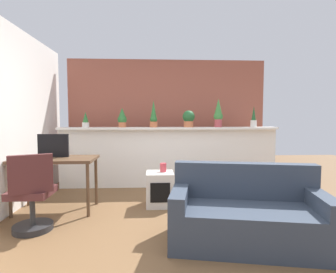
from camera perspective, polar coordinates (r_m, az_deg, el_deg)
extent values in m
plane|color=brown|center=(3.29, 2.29, -19.36)|extent=(12.00, 12.00, 0.00)
cube|color=white|center=(5.07, 0.20, -4.59)|extent=(4.06, 0.16, 1.09)
cube|color=white|center=(4.98, 0.22, 1.78)|extent=(4.06, 0.29, 0.04)
cube|color=#9E5442|center=(5.62, -0.15, 3.46)|extent=(4.06, 0.10, 2.50)
cylinder|color=silver|center=(5.10, -17.20, 2.38)|extent=(0.12, 0.12, 0.09)
cone|color=#2D7033|center=(5.10, -17.23, 3.96)|extent=(0.11, 0.11, 0.19)
cylinder|color=#C66B42|center=(4.99, -9.75, 2.48)|extent=(0.14, 0.14, 0.09)
sphere|color=#2D7033|center=(4.99, -9.77, 3.59)|extent=(0.17, 0.17, 0.17)
cone|color=#2D7033|center=(4.99, -9.78, 5.03)|extent=(0.14, 0.14, 0.18)
cylinder|color=#C66B42|center=(4.95, -3.10, 2.59)|extent=(0.14, 0.14, 0.10)
sphere|color=#2D7033|center=(4.95, -3.11, 3.65)|extent=(0.13, 0.13, 0.13)
cone|color=#2D7033|center=(4.95, -3.11, 5.85)|extent=(0.11, 0.11, 0.33)
cylinder|color=#C66B42|center=(4.98, 4.42, 2.64)|extent=(0.18, 0.18, 0.11)
sphere|color=#235B2D|center=(4.98, 4.43, 4.27)|extent=(0.23, 0.23, 0.23)
cylinder|color=#B7474C|center=(5.12, 10.67, 2.81)|extent=(0.14, 0.14, 0.15)
sphere|color=#3D843D|center=(5.12, 10.69, 4.21)|extent=(0.17, 0.17, 0.17)
cone|color=#3D843D|center=(5.12, 10.72, 6.28)|extent=(0.15, 0.15, 0.30)
cylinder|color=silver|center=(5.29, 17.82, 2.64)|extent=(0.11, 0.11, 0.13)
cone|color=#235B2D|center=(5.29, 17.87, 4.80)|extent=(0.08, 0.08, 0.27)
cylinder|color=brown|center=(4.09, -30.72, -10.01)|extent=(0.04, 0.04, 0.71)
cylinder|color=brown|center=(3.74, -16.75, -10.90)|extent=(0.04, 0.04, 0.71)
cylinder|color=brown|center=(4.52, -27.76, -8.59)|extent=(0.04, 0.04, 0.71)
cylinder|color=brown|center=(4.21, -15.13, -9.18)|extent=(0.04, 0.04, 0.71)
cube|color=brown|center=(4.04, -22.95, -4.50)|extent=(1.10, 0.60, 0.04)
cube|color=black|center=(4.11, -23.32, -1.79)|extent=(0.42, 0.04, 0.33)
cylinder|color=#262628|center=(3.63, -26.88, -16.92)|extent=(0.44, 0.44, 0.07)
cylinder|color=#333333|center=(3.56, -26.99, -13.83)|extent=(0.06, 0.06, 0.34)
cube|color=#4C2323|center=(3.51, -27.10, -10.56)|extent=(0.44, 0.44, 0.08)
cube|color=#4C2323|center=(3.27, -27.25, -7.13)|extent=(0.43, 0.24, 0.42)
cube|color=silver|center=(4.04, -1.74, -11.13)|extent=(0.40, 0.40, 0.50)
cube|color=black|center=(3.86, -1.68, -11.87)|extent=(0.28, 0.04, 0.28)
cylinder|color=#CC3D47|center=(4.01, -1.03, -6.63)|extent=(0.10, 0.10, 0.13)
cube|color=#333D4C|center=(3.00, 16.64, -17.77)|extent=(1.68, 1.04, 0.40)
cube|color=#333D4C|center=(3.17, 15.95, -9.02)|extent=(1.56, 0.45, 0.40)
cube|color=#333D4C|center=(2.89, 2.55, -12.62)|extent=(0.30, 0.78, 0.16)
cube|color=#333D4C|center=(3.10, 29.94, -12.00)|extent=(0.30, 0.78, 0.16)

